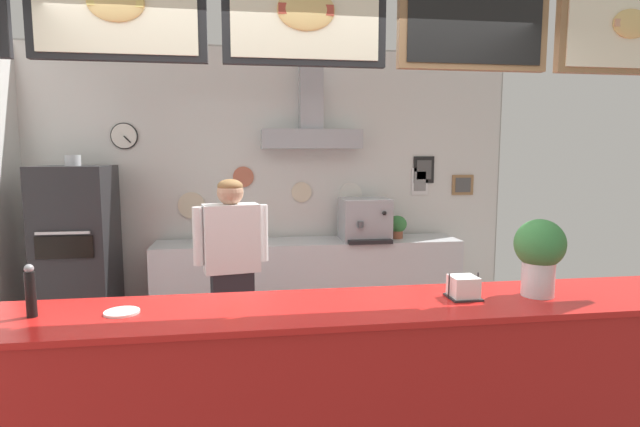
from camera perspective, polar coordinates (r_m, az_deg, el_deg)
The scene contains 13 objects.
back_wall_assembly at distance 5.35m, azimuth -4.90°, elevation 4.38°, with size 5.24×3.00×2.92m.
service_counter at distance 2.72m, azimuth -0.82°, elevation -21.00°, with size 4.47×0.62×1.04m.
back_prep_counter at distance 5.36m, azimuth -1.22°, elevation -7.83°, with size 3.19×0.56×0.88m.
pizza_oven at distance 5.29m, azimuth -25.85°, elevation -4.18°, with size 0.64×0.72×1.78m.
shop_worker at distance 3.97m, azimuth -10.00°, elevation -6.75°, with size 0.57×0.29×1.60m.
espresso_machine at distance 5.31m, azimuth 5.11°, elevation -0.68°, with size 0.50×0.52×0.44m.
potted_rosemary at distance 5.21m, azimuth -7.38°, elevation -2.21°, with size 0.15×0.15×0.18m.
potted_oregano at distance 5.19m, azimuth -12.96°, elevation -1.88°, with size 0.19×0.19×0.24m.
potted_basil at distance 5.45m, azimuth 8.79°, elevation -1.37°, with size 0.20×0.20×0.25m.
basil_vase at distance 2.88m, azimuth 23.72°, elevation -4.26°, with size 0.26×0.26×0.41m.
napkin_holder at distance 2.74m, azimuth 16.02°, elevation -8.16°, with size 0.17×0.16×0.13m.
condiment_plate at distance 2.59m, azimuth -21.66°, elevation -10.40°, with size 0.16×0.16×0.01m.
pepper_grinder at distance 2.68m, azimuth -30.12°, elevation -7.65°, with size 0.05×0.05×0.25m.
Camera 1 is at (-0.32, -2.78, 1.79)m, focal length 28.07 mm.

